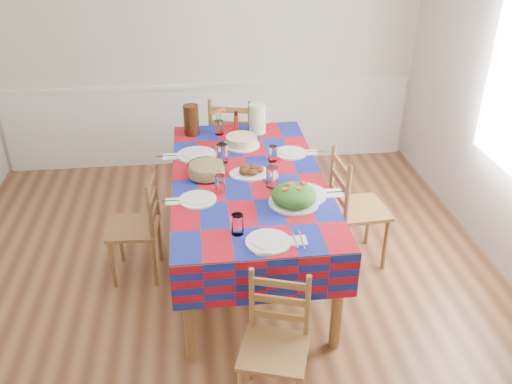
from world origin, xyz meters
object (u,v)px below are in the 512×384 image
meat_platter (251,171)px  green_pitcher (257,118)px  tea_pitcher (191,120)px  dining_table (248,187)px  chair_right (354,209)px  chair_far (233,144)px  chair_near (275,346)px  chair_left (139,227)px

meat_platter → green_pitcher: 0.84m
meat_platter → tea_pitcher: 0.95m
dining_table → green_pitcher: (0.17, 0.85, 0.22)m
dining_table → chair_right: size_ratio=2.18×
chair_far → chair_right: bearing=137.0°
green_pitcher → chair_far: bearing=110.3°
chair_near → chair_left: size_ratio=0.96×
meat_platter → chair_far: 1.36m
chair_left → chair_right: 1.71m
green_pitcher → chair_left: size_ratio=0.29×
green_pitcher → dining_table: bearing=-101.4°
chair_left → chair_near: bearing=37.0°
green_pitcher → chair_left: green_pitcher is taller
meat_platter → chair_right: 0.91m
green_pitcher → tea_pitcher: (-0.58, 0.02, 0.00)m
dining_table → meat_platter: (0.02, 0.03, 0.12)m
meat_platter → chair_left: 0.97m
dining_table → chair_near: 1.39m
chair_far → dining_table: bearing=104.9°
meat_platter → chair_near: meat_platter is taller
chair_near → chair_far: chair_far is taller
dining_table → chair_left: 0.91m
dining_table → meat_platter: meat_platter is taller
dining_table → tea_pitcher: (-0.41, 0.87, 0.23)m
chair_near → chair_left: chair_left is taller
dining_table → meat_platter: 0.13m
chair_right → chair_left: bearing=85.9°
green_pitcher → tea_pitcher: tea_pitcher is taller
meat_platter → chair_far: bearing=91.5°
dining_table → chair_right: (0.85, -0.00, -0.25)m
green_pitcher → chair_right: 1.19m
dining_table → chair_near: bearing=-89.5°
tea_pitcher → chair_far: tea_pitcher is taller
chair_far → green_pitcher: bearing=124.7°
chair_near → chair_far: size_ratio=0.85×
chair_far → chair_left: 1.59m
chair_near → dining_table: bearing=108.3°
tea_pitcher → green_pitcher: bearing=-2.1°
green_pitcher → chair_near: green_pitcher is taller
green_pitcher → chair_left: 1.43m
dining_table → green_pitcher: bearing=78.6°
dining_table → tea_pitcher: tea_pitcher is taller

